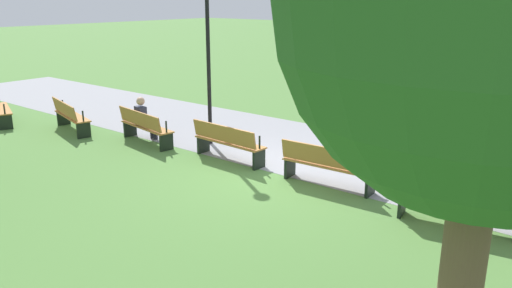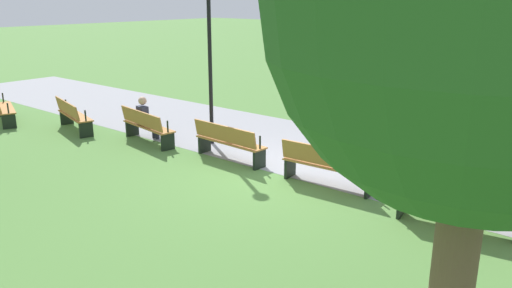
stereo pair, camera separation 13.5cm
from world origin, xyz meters
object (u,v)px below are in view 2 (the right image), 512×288
object	(u,v)px
bench_5	(457,202)
bench_2	(146,125)
bench_0	(3,107)
lamp_post	(209,24)
bench_4	(327,165)
bench_3	(228,141)
bench_1	(72,115)
tree_1	(488,1)
person_seated	(146,117)

from	to	relation	value
bench_5	bench_2	bearing A→B (deg)	171.20
bench_0	lamp_post	size ratio (longest dim) A/B	0.44
bench_2	bench_4	size ratio (longest dim) A/B	1.01
bench_3	bench_5	bearing A→B (deg)	0.02
bench_3	lamp_post	world-z (taller)	lamp_post
bench_3	bench_4	xyz separation A→B (m)	(2.68, 0.00, 0.00)
bench_4	bench_5	bearing A→B (deg)	-8.77
bench_2	bench_5	size ratio (longest dim) A/B	1.00
bench_4	lamp_post	size ratio (longest dim) A/B	0.44
bench_1	tree_1	bearing A→B (deg)	-1.78
bench_0	tree_1	size ratio (longest dim) A/B	0.37
bench_0	lamp_post	xyz separation A→B (m)	(6.53, 2.43, 2.60)
bench_2	bench_1	bearing A→B (deg)	-159.54
bench_0	bench_2	bearing A→B (deg)	35.11
bench_0	bench_3	xyz separation A→B (m)	(7.86, 1.62, 0.00)
bench_0	tree_1	bearing A→B (deg)	9.95
bench_0	bench_2	size ratio (longest dim) A/B	1.00
bench_2	person_seated	size ratio (longest dim) A/B	1.67
bench_1	tree_1	size ratio (longest dim) A/B	0.37
bench_0	bench_5	xyz separation A→B (m)	(13.21, 1.35, 0.00)
bench_2	bench_5	xyz separation A→B (m)	(8.02, 0.00, 0.00)
bench_4	lamp_post	bearing A→B (deg)	165.72
bench_1	lamp_post	bearing A→B (deg)	36.87
lamp_post	person_seated	bearing A→B (deg)	-150.04
person_seated	lamp_post	size ratio (longest dim) A/B	0.27
bench_1	bench_4	distance (m)	8.02
bench_0	bench_3	world-z (taller)	same
bench_3	bench_4	bearing A→B (deg)	2.93
bench_1	bench_3	bearing A→B (deg)	23.41
bench_0	bench_5	bearing A→B (deg)	26.36
bench_4	bench_1	bearing A→B (deg)	-177.10
tree_1	bench_4	bearing A→B (deg)	131.89
bench_2	person_seated	world-z (taller)	person_seated
bench_4	tree_1	size ratio (longest dim) A/B	0.37
person_seated	tree_1	world-z (taller)	tree_1
bench_5	lamp_post	world-z (taller)	lamp_post
bench_0	bench_4	xyz separation A→B (m)	(10.54, 1.62, 0.00)
bench_5	bench_1	bearing A→B (deg)	174.12
bench_4	tree_1	bearing A→B (deg)	-51.05
bench_5	person_seated	bearing A→B (deg)	169.95
person_seated	bench_4	bearing A→B (deg)	9.75
bench_5	person_seated	world-z (taller)	person_seated
bench_5	person_seated	xyz separation A→B (m)	(-8.24, 0.18, 0.16)
bench_0	bench_4	distance (m)	10.67
bench_3	tree_1	xyz separation A→B (m)	(6.55, -4.31, 3.21)
bench_5	lamp_post	xyz separation A→B (m)	(-6.68, 1.08, 2.60)
bench_3	bench_4	world-z (taller)	same
bench_0	bench_3	size ratio (longest dim) A/B	1.01
bench_1	bench_5	distance (m)	10.67
bench_4	tree_1	world-z (taller)	tree_1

